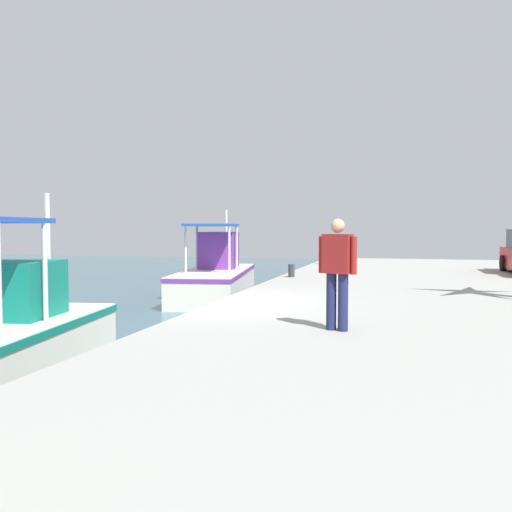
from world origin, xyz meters
The scene contains 5 objects.
quay_pier centered at (0.00, -5.00, 0.40)m, with size 36.00×10.00×0.80m, color #9E9E99.
fishing_boat_third centered at (6.36, 2.25, 0.75)m, with size 6.65×3.06×3.11m.
fisherman_standing centered at (-2.72, -2.98, 1.78)m, with size 0.36×0.62×1.76m.
mooring_bollard_third centered at (6.16, -0.45, 1.01)m, with size 0.21×0.21×0.42m, color #333338.
mooring_bollard_fourth centered at (13.08, -0.45, 1.03)m, with size 0.24×0.24×0.46m, color #333338.
Camera 1 is at (-11.20, -3.97, 2.42)m, focal length 37.83 mm.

